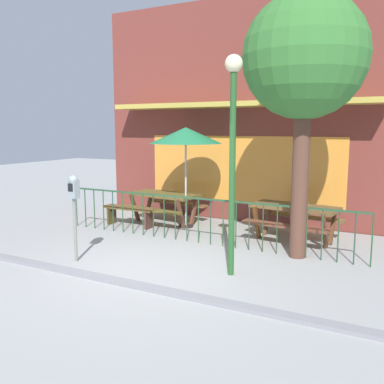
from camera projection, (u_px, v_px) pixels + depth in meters
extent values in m
plane|color=#9A9B9B|center=(149.00, 269.00, 7.22)|extent=(40.00, 40.00, 0.00)
cube|color=#39261A|center=(243.00, 219.00, 11.22)|extent=(8.01, 0.54, 0.01)
cube|color=brown|center=(245.00, 112.00, 10.80)|extent=(8.01, 0.50, 5.62)
cube|color=orange|center=(241.00, 169.00, 10.79)|extent=(5.21, 0.02, 1.70)
cube|color=gold|center=(237.00, 104.00, 10.23)|extent=(6.81, 0.75, 0.12)
cube|color=#24492D|center=(199.00, 199.00, 8.74)|extent=(6.73, 0.04, 0.04)
cylinder|color=#264231|center=(77.00, 207.00, 10.35)|extent=(0.02, 0.02, 0.95)
cylinder|color=#1B3F24|center=(85.00, 208.00, 10.23)|extent=(0.02, 0.02, 0.95)
cylinder|color=#1E4725|center=(94.00, 209.00, 10.10)|extent=(0.02, 0.02, 0.95)
cylinder|color=#1F4A25|center=(104.00, 210.00, 9.97)|extent=(0.02, 0.02, 0.95)
cylinder|color=#1B412F|center=(113.00, 211.00, 9.84)|extent=(0.02, 0.02, 0.95)
cylinder|color=#1D4E1F|center=(123.00, 212.00, 9.71)|extent=(0.02, 0.02, 0.95)
cylinder|color=#1F4E23|center=(133.00, 213.00, 9.58)|extent=(0.02, 0.02, 0.95)
cylinder|color=#264626|center=(143.00, 215.00, 9.45)|extent=(0.02, 0.02, 0.95)
cylinder|color=#253F1F|center=(153.00, 216.00, 9.33)|extent=(0.02, 0.02, 0.95)
cylinder|color=#20452C|center=(164.00, 217.00, 9.20)|extent=(0.02, 0.02, 0.95)
cylinder|color=#2A4724|center=(175.00, 218.00, 9.07)|extent=(0.02, 0.02, 0.95)
cylinder|color=#2D4731|center=(187.00, 220.00, 8.94)|extent=(0.02, 0.02, 0.95)
cylinder|color=#2A512C|center=(198.00, 221.00, 8.81)|extent=(0.02, 0.02, 0.95)
cylinder|color=#223D2C|center=(211.00, 222.00, 8.68)|extent=(0.02, 0.02, 0.95)
cylinder|color=#2D4823|center=(223.00, 224.00, 8.55)|extent=(0.02, 0.02, 0.95)
cylinder|color=#1E492D|center=(236.00, 225.00, 8.43)|extent=(0.02, 0.02, 0.95)
cylinder|color=#2C432D|center=(249.00, 227.00, 8.30)|extent=(0.02, 0.02, 0.95)
cylinder|color=#2C3F21|center=(263.00, 228.00, 8.17)|extent=(0.02, 0.02, 0.95)
cylinder|color=#274327|center=(277.00, 230.00, 8.04)|extent=(0.02, 0.02, 0.95)
cylinder|color=#2A5129|center=(292.00, 231.00, 7.91)|extent=(0.02, 0.02, 0.95)
cylinder|color=#2B442A|center=(307.00, 233.00, 7.78)|extent=(0.02, 0.02, 0.95)
cylinder|color=#2B4C31|center=(322.00, 235.00, 7.65)|extent=(0.02, 0.02, 0.95)
cylinder|color=#1E4328|center=(338.00, 237.00, 7.53)|extent=(0.02, 0.02, 0.95)
cylinder|color=#214330|center=(355.00, 239.00, 7.40)|extent=(0.02, 0.02, 0.95)
cylinder|color=#194B21|center=(372.00, 241.00, 7.27)|extent=(0.02, 0.02, 0.95)
cube|color=brown|center=(164.00, 195.00, 10.61)|extent=(1.89, 0.99, 0.07)
cube|color=brown|center=(150.00, 210.00, 10.21)|extent=(1.82, 0.50, 0.05)
cube|color=brown|center=(177.00, 203.00, 11.10)|extent=(1.82, 0.50, 0.05)
cube|color=#543720|center=(135.00, 207.00, 10.86)|extent=(0.12, 0.36, 0.78)
cube|color=brown|center=(149.00, 204.00, 11.31)|extent=(0.12, 0.36, 0.78)
cube|color=brown|center=(181.00, 214.00, 10.02)|extent=(0.12, 0.36, 0.78)
cube|color=brown|center=(194.00, 210.00, 10.47)|extent=(0.12, 0.36, 0.78)
cube|color=brown|center=(295.00, 207.00, 8.92)|extent=(1.88, 0.97, 0.07)
cube|color=brown|center=(284.00, 226.00, 8.52)|extent=(1.82, 0.47, 0.05)
cube|color=brown|center=(303.00, 217.00, 9.41)|extent=(1.82, 0.47, 0.05)
cube|color=brown|center=(257.00, 222.00, 9.16)|extent=(0.11, 0.36, 0.78)
cube|color=brown|center=(267.00, 218.00, 9.62)|extent=(0.11, 0.36, 0.78)
cube|color=brown|center=(324.00, 232.00, 8.34)|extent=(0.11, 0.36, 0.78)
cube|color=#52341B|center=(333.00, 226.00, 8.79)|extent=(0.11, 0.36, 0.78)
cylinder|color=black|center=(186.00, 226.00, 10.32)|extent=(0.36, 0.36, 0.05)
cylinder|color=#B0BABA|center=(186.00, 179.00, 10.14)|extent=(0.04, 0.04, 2.37)
cone|color=#21784B|center=(186.00, 135.00, 9.98)|extent=(1.73, 1.73, 0.38)
cube|color=brown|center=(129.00, 208.00, 10.35)|extent=(1.40, 0.32, 0.06)
cube|color=#483F1F|center=(112.00, 215.00, 10.64)|extent=(0.08, 0.29, 0.45)
cube|color=#4D3029|center=(149.00, 219.00, 10.12)|extent=(0.08, 0.29, 0.45)
cylinder|color=gray|center=(75.00, 230.00, 7.58)|extent=(0.06, 0.06, 1.16)
cube|color=gray|center=(73.00, 189.00, 7.47)|extent=(0.18, 0.14, 0.33)
sphere|color=gray|center=(73.00, 180.00, 7.45)|extent=(0.17, 0.17, 0.17)
cube|color=black|center=(70.00, 187.00, 7.40)|extent=(0.11, 0.01, 0.14)
cylinder|color=brown|center=(300.00, 177.00, 7.69)|extent=(0.30, 0.30, 3.04)
sphere|color=#34712F|center=(305.00, 56.00, 7.37)|extent=(2.21, 2.21, 2.21)
cylinder|color=#245325|center=(232.00, 177.00, 6.73)|extent=(0.10, 0.10, 3.27)
sphere|color=beige|center=(234.00, 63.00, 6.46)|extent=(0.28, 0.28, 0.28)
cube|color=gray|center=(122.00, 284.00, 6.56)|extent=(11.22, 0.20, 0.11)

